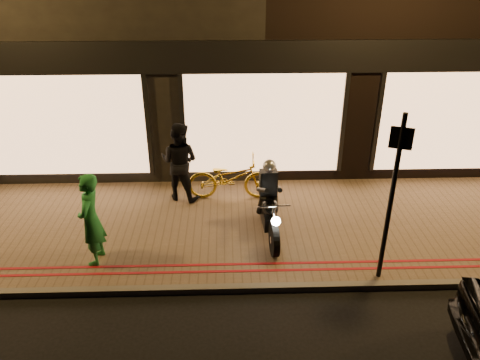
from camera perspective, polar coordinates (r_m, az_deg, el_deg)
name	(u,v)px	position (r m, az deg, el deg)	size (l,w,h in m)	color
ground	(279,292)	(8.27, 4.74, -13.50)	(90.00, 90.00, 0.00)	black
sidewalk	(269,226)	(9.84, 3.52, -5.66)	(50.00, 4.00, 0.12)	brown
kerb_stone	(279,288)	(8.27, 4.72, -12.96)	(50.00, 0.14, 0.12)	#59544C
red_kerb_lines	(276,267)	(8.62, 4.38, -10.51)	(50.00, 0.26, 0.01)	maroon
motorcycle	(269,207)	(9.17, 3.57, -3.35)	(0.60, 1.94, 1.59)	black
sign_post	(392,192)	(7.87, 18.08, -1.39)	(0.34, 0.16, 3.00)	black
bicycle_gold	(230,178)	(10.54, -1.18, 0.27)	(0.67, 1.92, 1.01)	gold
person_green	(91,220)	(8.68, -17.72, -4.62)	(0.64, 0.42, 1.75)	#207832
person_dark	(180,162)	(10.45, -7.39, 2.23)	(0.88, 0.68, 1.81)	black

